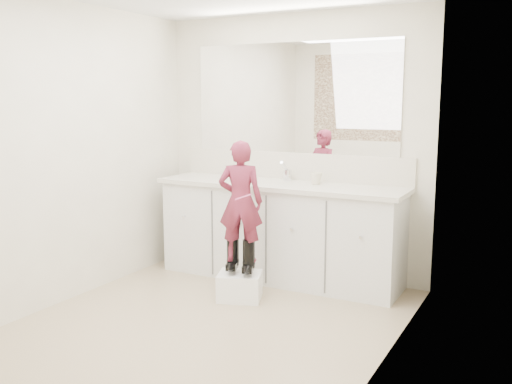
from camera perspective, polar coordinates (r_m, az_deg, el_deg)
The scene contains 18 objects.
floor at distance 4.31m, azimuth -4.90°, elevation -13.03°, with size 3.00×3.00×0.00m, color #998264.
wall_back at distance 5.32m, azimuth 3.73°, elevation 4.62°, with size 2.60×2.60×0.00m, color beige.
wall_front at distance 2.88m, azimuth -21.63°, elevation -0.01°, with size 2.60×2.60×0.00m, color beige.
wall_left at distance 4.84m, azimuth -18.18°, elevation 3.70°, with size 3.00×3.00×0.00m, color beige.
wall_right at distance 3.48m, azimuth 13.14°, elevation 1.90°, with size 3.00×3.00×0.00m, color beige.
vanity_cabinet at distance 5.20m, azimuth 2.39°, elevation -4.15°, with size 2.20×0.55×0.85m, color silver.
countertop at distance 5.10m, azimuth 2.35°, elevation 0.69°, with size 2.28×0.58×0.04m, color beige.
backsplash at distance 5.33m, azimuth 3.64°, elevation 2.62°, with size 2.28×0.03×0.25m, color beige.
mirror at distance 5.29m, azimuth 3.73°, elevation 9.36°, with size 2.00×0.02×1.00m, color white.
dot_panel at distance 2.85m, azimuth -22.03°, elevation 8.97°, with size 2.00×0.01×1.20m, color #472819.
faucet at distance 5.24m, azimuth 3.14°, elevation 1.68°, with size 0.08×0.08×0.10m, color silver.
cup at distance 5.03m, azimuth 6.02°, elevation 1.37°, with size 0.11×0.11×0.11m, color beige.
soap_bottle at distance 5.38m, azimuth -2.04°, elevation 2.31°, with size 0.08×0.08×0.18m, color beige.
step_stool at distance 4.75m, azimuth -1.64°, elevation -9.39°, with size 0.35×0.29×0.22m, color white.
boot_left at distance 4.73m, azimuth -2.33°, elevation -6.26°, with size 0.11×0.19×0.29m, color black, non-canonical shape.
boot_right at distance 4.66m, azimuth -0.72°, elevation -6.50°, with size 0.11×0.19×0.29m, color black, non-canonical shape.
toddler at distance 4.59m, azimuth -1.55°, elevation -0.96°, with size 0.36×0.24×0.99m, color #B43756.
toothbrush at distance 4.48m, azimuth -1.28°, elevation -0.50°, with size 0.01×0.01×0.14m, color #E75A99.
Camera 1 is at (2.18, -3.34, 1.63)m, focal length 40.00 mm.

